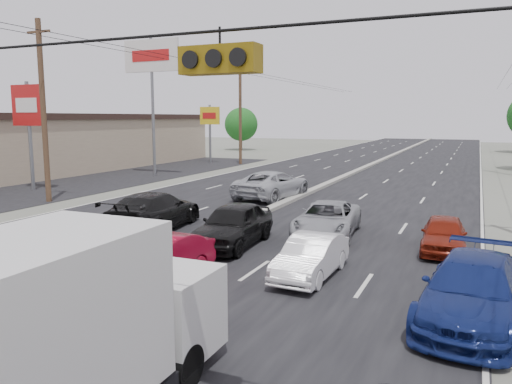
# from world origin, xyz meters

# --- Properties ---
(road_surface) EXTENTS (20.00, 160.00, 0.02)m
(road_surface) POSITION_xyz_m (0.00, 30.00, 0.00)
(road_surface) COLOR black
(road_surface) RESTS_ON ground
(center_median) EXTENTS (0.50, 160.00, 0.20)m
(center_median) POSITION_xyz_m (0.00, 30.00, 0.10)
(center_median) COLOR gray
(center_median) RESTS_ON ground
(strip_mall) EXTENTS (12.00, 42.00, 4.60)m
(strip_mall) POSITION_xyz_m (-26.00, 25.00, 2.30)
(strip_mall) COLOR tan
(strip_mall) RESTS_ON ground
(parking_lot) EXTENTS (10.00, 42.00, 0.02)m
(parking_lot) POSITION_xyz_m (-17.00, 25.00, 0.00)
(parking_lot) COLOR black
(parking_lot) RESTS_ON ground
(utility_pole_left_b) EXTENTS (1.60, 0.30, 10.00)m
(utility_pole_left_b) POSITION_xyz_m (-12.50, 15.00, 5.11)
(utility_pole_left_b) COLOR #422D1E
(utility_pole_left_b) RESTS_ON ground
(utility_pole_left_c) EXTENTS (1.60, 0.30, 10.00)m
(utility_pole_left_c) POSITION_xyz_m (-12.50, 40.00, 5.11)
(utility_pole_left_c) COLOR #422D1E
(utility_pole_left_c) RESTS_ON ground
(pole_sign_mid) EXTENTS (2.60, 0.25, 7.00)m
(pole_sign_mid) POSITION_xyz_m (-17.00, 18.00, 5.11)
(pole_sign_mid) COLOR slate
(pole_sign_mid) RESTS_ON ground
(pole_sign_billboard) EXTENTS (5.00, 0.25, 11.00)m
(pole_sign_billboard) POSITION_xyz_m (-14.50, 28.00, 8.87)
(pole_sign_billboard) COLOR slate
(pole_sign_billboard) RESTS_ON ground
(pole_sign_far) EXTENTS (2.20, 0.25, 6.00)m
(pole_sign_far) POSITION_xyz_m (-16.00, 40.00, 4.41)
(pole_sign_far) COLOR slate
(pole_sign_far) RESTS_ON ground
(tree_left_far) EXTENTS (4.80, 4.80, 6.12)m
(tree_left_far) POSITION_xyz_m (-22.00, 60.00, 3.72)
(tree_left_far) COLOR #382619
(tree_left_far) RESTS_ON ground
(box_truck) EXTENTS (2.25, 6.22, 3.15)m
(box_truck) POSITION_xyz_m (4.14, -0.82, 1.61)
(box_truck) COLOR black
(box_truck) RESTS_ON ground
(red_sedan) EXTENTS (1.69, 4.36, 1.42)m
(red_sedan) POSITION_xyz_m (1.40, 5.50, 0.71)
(red_sedan) COLOR maroon
(red_sedan) RESTS_ON ground
(queue_car_a) EXTENTS (2.12, 4.75, 1.59)m
(queue_car_a) POSITION_xyz_m (1.40, 10.48, 0.79)
(queue_car_a) COLOR black
(queue_car_a) RESTS_ON ground
(queue_car_b) EXTENTS (1.42, 3.78, 1.23)m
(queue_car_b) POSITION_xyz_m (5.17, 8.14, 0.62)
(queue_car_b) COLOR white
(queue_car_b) RESTS_ON ground
(queue_car_c) EXTENTS (2.70, 5.06, 1.35)m
(queue_car_c) POSITION_xyz_m (4.17, 13.38, 0.68)
(queue_car_c) COLOR #919398
(queue_car_c) RESTS_ON ground
(queue_car_d) EXTENTS (2.61, 5.34, 1.50)m
(queue_car_d) POSITION_xyz_m (9.60, 6.50, 0.75)
(queue_car_d) COLOR navy
(queue_car_d) RESTS_ON ground
(queue_car_e) EXTENTS (1.66, 3.77, 1.26)m
(queue_car_e) POSITION_xyz_m (8.60, 12.73, 0.63)
(queue_car_e) COLOR maroon
(queue_car_e) RESTS_ON ground
(oncoming_near) EXTENTS (2.95, 5.82, 1.62)m
(oncoming_near) POSITION_xyz_m (-2.84, 11.52, 0.81)
(oncoming_near) COLOR black
(oncoming_near) RESTS_ON ground
(oncoming_far) EXTENTS (3.37, 6.09, 1.61)m
(oncoming_far) POSITION_xyz_m (-1.40, 21.29, 0.81)
(oncoming_far) COLOR #AAACB1
(oncoming_far) RESTS_ON ground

